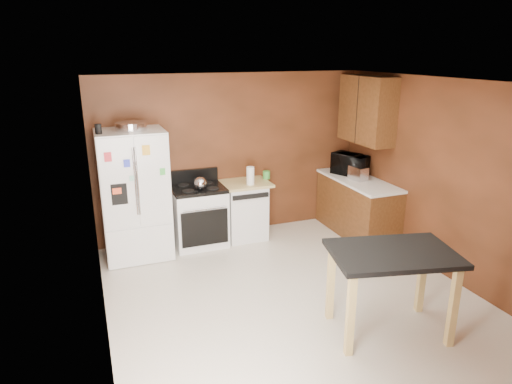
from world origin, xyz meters
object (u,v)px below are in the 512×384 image
paper_towel (250,176)px  refrigerator (135,195)px  microwave (350,165)px  green_canister (266,175)px  island (392,264)px  kettle (200,183)px  roasting_pan (131,126)px  dishwasher (244,209)px  pen_cup (98,129)px  toaster (358,173)px  gas_range (199,215)px

paper_towel → refrigerator: bearing=178.0°
microwave → refrigerator: bearing=63.5°
green_canister → island: green_canister is taller
kettle → refrigerator: bearing=175.3°
paper_towel → green_canister: bearing=32.2°
roasting_pan → dishwasher: 2.13m
pen_cup → dishwasher: bearing=6.3°
pen_cup → microwave: bearing=0.2°
pen_cup → roasting_pan: bearing=18.3°
roasting_pan → toaster: (3.29, -0.43, -0.85)m
island → paper_towel: bearing=100.2°
dishwasher → island: (0.55, -2.91, 0.32)m
gas_range → island: 3.17m
roasting_pan → paper_towel: 1.85m
dishwasher → island: island is taller
refrigerator → roasting_pan: bearing=4.8°
gas_range → dishwasher: 0.72m
paper_towel → refrigerator: refrigerator is taller
microwave → dishwasher: size_ratio=0.62×
refrigerator → island: (2.18, -2.83, -0.13)m
green_canister → dishwasher: (-0.40, -0.08, -0.50)m
roasting_pan → pen_cup: pen_cup is taller
paper_towel → island: paper_towel is taller
microwave → dishwasher: 1.84m
dishwasher → refrigerator: bearing=-177.0°
roasting_pan → gas_range: bearing=3.8°
pen_cup → refrigerator: 1.05m
microwave → refrigerator: refrigerator is taller
roasting_pan → green_canister: 2.20m
dishwasher → kettle: bearing=-167.3°
microwave → refrigerator: size_ratio=0.31×
refrigerator → gas_range: bearing=3.8°
green_canister → kettle: bearing=-168.1°
roasting_pan → gas_range: size_ratio=0.38×
kettle → gas_range: (-0.00, 0.14, -0.53)m
roasting_pan → toaster: size_ratio=1.47×
microwave → toaster: bearing=148.1°
island → roasting_pan: bearing=127.3°
pen_cup → refrigerator: size_ratio=0.07×
kettle → refrigerator: (-0.91, 0.08, -0.09)m
toaster → refrigerator: (-3.32, 0.43, -0.10)m
roasting_pan → microwave: roasting_pan is taller
gas_range → island: gas_range is taller
dishwasher → toaster: bearing=-17.0°
toaster → paper_towel: bearing=158.2°
green_canister → toaster: toaster is taller
toaster → microwave: microwave is taller
dishwasher → roasting_pan: bearing=-177.0°
pen_cup → gas_range: bearing=8.6°
pen_cup → island: 3.88m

